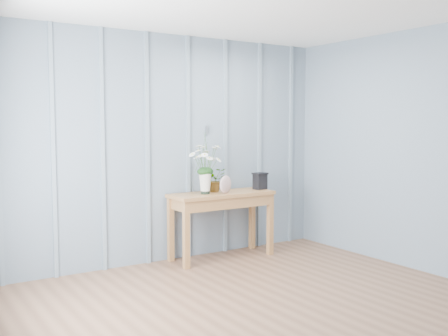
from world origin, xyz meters
TOP-DOWN VIEW (x-y plane):
  - ground at (0.00, 0.00)m, footprint 4.50×4.50m
  - room_shell at (0.00, 0.92)m, footprint 4.00×4.50m
  - sideboard at (0.55, 1.99)m, footprint 1.20×0.45m
  - daisy_vase at (0.32, 1.98)m, footprint 0.46×0.35m
  - spider_plant at (0.52, 2.10)m, footprint 0.26×0.23m
  - felt_disc_vessel at (0.53, 1.89)m, footprint 0.21×0.12m
  - carved_box at (1.08, 1.98)m, footprint 0.17×0.14m

SIDE VIEW (x-z plane):
  - ground at x=0.00m, z-range 0.00..0.00m
  - sideboard at x=0.55m, z-range 0.26..1.01m
  - felt_disc_vessel at x=0.53m, z-range 0.75..0.95m
  - carved_box at x=1.08m, z-range 0.75..0.95m
  - spider_plant at x=0.52m, z-range 0.75..1.02m
  - daisy_vase at x=0.32m, z-range 0.83..1.48m
  - room_shell at x=0.00m, z-range 0.74..3.24m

